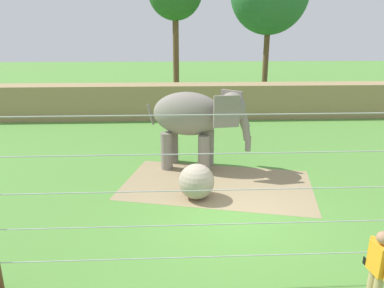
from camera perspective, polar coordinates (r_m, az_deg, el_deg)
ground_plane at (r=10.12m, az=7.34°, el=-11.43°), size 120.00×120.00×0.00m
dirt_patch at (r=12.05m, az=4.05°, el=-6.46°), size 6.87×4.93×0.01m
embankment_wall at (r=21.62m, az=1.78°, el=6.94°), size 36.00×1.80×2.00m
elephant at (r=12.95m, az=0.58°, el=4.24°), size 3.81×2.16×2.91m
enrichment_ball at (r=10.86m, az=0.73°, el=-6.02°), size 1.09×1.09×1.09m
cable_fence at (r=6.88m, az=11.90°, el=-8.92°), size 11.40×0.24×3.64m
zookeeper at (r=7.25m, az=27.58°, el=-17.49°), size 0.25×0.58×1.67m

